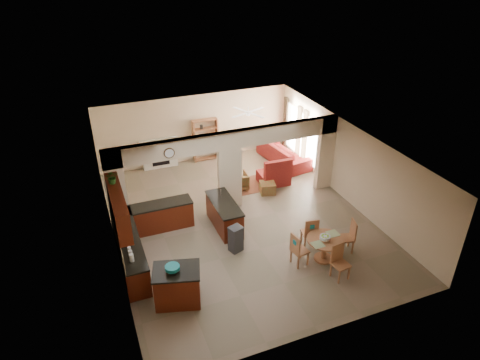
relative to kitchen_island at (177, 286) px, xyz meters
name	(u,v)px	position (x,y,z in m)	size (l,w,h in m)	color
floor	(241,221)	(2.81, 2.77, -0.51)	(10.00, 10.00, 0.00)	#786753
ceiling	(241,143)	(2.81, 2.77, 2.29)	(10.00, 10.00, 0.00)	white
wall_back	(195,128)	(2.81, 7.77, 0.89)	(8.00, 8.00, 0.00)	beige
wall_front	(325,288)	(2.81, -2.23, 0.89)	(8.00, 8.00, 0.00)	beige
wall_left	(110,210)	(-1.19, 2.77, 0.89)	(10.00, 10.00, 0.00)	beige
wall_right	(348,163)	(6.81, 2.77, 0.89)	(10.00, 10.00, 0.00)	beige
partition_left_pier	(116,191)	(-0.89, 3.77, 0.89)	(0.60, 0.25, 2.80)	beige
partition_center_pier	(230,178)	(2.81, 3.77, 0.59)	(0.80, 0.25, 2.20)	beige
partition_right_pier	(325,153)	(6.51, 3.77, 0.89)	(0.60, 0.25, 2.80)	beige
partition_header	(229,140)	(2.81, 3.77, 1.99)	(8.00, 0.25, 0.60)	beige
kitchen_counter	(142,235)	(-0.45, 2.52, -0.04)	(2.52, 3.29, 1.48)	#480F08
upper_cabinets	(118,207)	(-1.01, 1.97, 1.41)	(0.35, 2.40, 0.90)	#480F08
peninsula	(224,215)	(2.21, 2.66, -0.05)	(0.70, 1.85, 0.91)	#480F08
wall_clock	(169,153)	(0.81, 3.62, 1.94)	(0.34, 0.34, 0.03)	#4F351A
rug	(249,185)	(4.01, 4.87, -0.50)	(1.60, 1.30, 0.01)	brown
fireplace	(160,153)	(1.21, 7.60, 0.11)	(1.60, 0.35, 1.20)	silver
shelving_unit	(205,140)	(3.16, 7.59, 0.39)	(1.00, 0.32, 1.80)	brown
window_a	(313,143)	(6.78, 5.07, 0.69)	(0.02, 0.90, 1.90)	white
window_b	(293,128)	(6.78, 6.77, 0.69)	(0.02, 0.90, 1.90)	white
glazed_door	(302,139)	(6.78, 5.92, 0.54)	(0.02, 0.70, 2.10)	white
drape_a_left	(320,149)	(6.74, 4.47, 0.69)	(0.10, 0.28, 2.30)	#451C1B
drape_a_right	(305,138)	(6.74, 5.67, 0.69)	(0.10, 0.28, 2.30)	#451C1B
drape_b_left	(299,133)	(6.74, 6.17, 0.69)	(0.10, 0.28, 2.30)	#451C1B
drape_b_right	(285,123)	(6.74, 7.37, 0.69)	(0.10, 0.28, 2.30)	#451C1B
ceiling_fan	(248,112)	(4.31, 5.77, 2.05)	(1.00, 1.00, 0.10)	white
kitchen_island	(177,286)	(0.00, 0.00, 0.00)	(1.35, 1.12, 1.01)	#480F08
teal_bowl	(173,269)	(-0.08, -0.02, 0.59)	(0.36, 0.36, 0.17)	#12777F
trash_can	(236,240)	(2.11, 1.38, -0.12)	(0.36, 0.31, 0.77)	#2D2D2F
dining_table	(325,246)	(4.32, 0.06, -0.02)	(1.06, 1.06, 0.72)	brown
fruit_bowl	(325,238)	(4.27, 0.02, 0.30)	(0.31, 0.31, 0.16)	#7BBF29
sofa	(284,153)	(6.11, 6.19, -0.12)	(1.05, 2.68, 0.78)	maroon
chaise	(273,178)	(4.94, 4.71, -0.29)	(1.10, 0.90, 0.44)	maroon
armchair	(238,181)	(3.53, 4.80, -0.19)	(0.67, 0.69, 0.63)	maroon
ottoman	(267,188)	(4.41, 4.12, -0.31)	(0.55, 0.55, 0.40)	maroon
plant	(112,177)	(-1.01, 2.49, 2.05)	(0.34, 0.30, 0.38)	#215316
chair_north	(310,232)	(4.22, 0.72, 0.05)	(0.49, 0.49, 1.02)	brown
chair_east	(349,235)	(5.20, 0.16, 0.05)	(0.51, 0.51, 1.02)	brown
chair_south	(339,260)	(4.30, -0.70, 0.05)	(0.47, 0.47, 1.02)	brown
chair_west	(298,249)	(3.49, 0.14, 0.05)	(0.48, 0.48, 1.02)	brown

